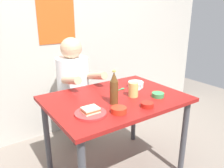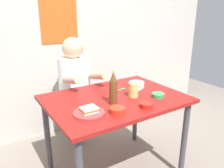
{
  "view_description": "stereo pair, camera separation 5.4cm",
  "coord_description": "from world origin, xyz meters",
  "views": [
    {
      "loc": [
        -0.98,
        -1.4,
        1.42
      ],
      "look_at": [
        0.0,
        0.05,
        0.84
      ],
      "focal_mm": 36.03,
      "sensor_mm": 36.0,
      "label": 1
    },
    {
      "loc": [
        -0.94,
        -1.43,
        1.42
      ],
      "look_at": [
        0.0,
        0.05,
        0.84
      ],
      "focal_mm": 36.03,
      "sensor_mm": 36.0,
      "label": 2
    }
  ],
  "objects": [
    {
      "name": "stool",
      "position": [
        -0.09,
        0.63,
        0.35
      ],
      "size": [
        0.34,
        0.34,
        0.45
      ],
      "color": "#4C4C51",
      "rests_on": "ground"
    },
    {
      "name": "beer_mug",
      "position": [
        0.13,
        -0.07,
        0.8
      ],
      "size": [
        0.13,
        0.08,
        0.12
      ],
      "color": "#D1BC66",
      "rests_on": "dining_table"
    },
    {
      "name": "plate_orange",
      "position": [
        -0.32,
        -0.16,
        0.75
      ],
      "size": [
        0.22,
        0.22,
        0.01
      ],
      "primitive_type": "cylinder",
      "color": "red",
      "rests_on": "dining_table"
    },
    {
      "name": "sandwich",
      "position": [
        -0.32,
        -0.16,
        0.77
      ],
      "size": [
        0.11,
        0.09,
        0.04
      ],
      "color": "beige",
      "rests_on": "plate_orange"
    },
    {
      "name": "spoon",
      "position": [
        0.14,
        0.12,
        0.75
      ],
      "size": [
        0.13,
        0.03,
        0.01
      ],
      "color": "#26A559",
      "rests_on": "dining_table"
    },
    {
      "name": "sambal_bowl_red",
      "position": [
        0.08,
        -0.29,
        0.76
      ],
      "size": [
        0.1,
        0.1,
        0.03
      ],
      "color": "#B21E14",
      "rests_on": "dining_table"
    },
    {
      "name": "sauce_bowl_chili",
      "position": [
        -0.15,
        -0.25,
        0.76
      ],
      "size": [
        0.11,
        0.11,
        0.04
      ],
      "color": "red",
      "rests_on": "dining_table"
    },
    {
      "name": "person_seated",
      "position": [
        -0.09,
        0.62,
        0.77
      ],
      "size": [
        0.33,
        0.56,
        0.72
      ],
      "color": "white",
      "rests_on": "stool"
    },
    {
      "name": "beer_bottle",
      "position": [
        -0.08,
        -0.1,
        0.86
      ],
      "size": [
        0.06,
        0.06,
        0.26
      ],
      "color": "#593819",
      "rests_on": "dining_table"
    },
    {
      "name": "dip_bowl_green",
      "position": [
        0.29,
        -0.19,
        0.76
      ],
      "size": [
        0.1,
        0.1,
        0.03
      ],
      "color": "#388C4C",
      "rests_on": "dining_table"
    },
    {
      "name": "dining_table",
      "position": [
        0.0,
        0.0,
        0.65
      ],
      "size": [
        1.1,
        0.8,
        0.74
      ],
      "color": "maroon",
      "rests_on": "ground"
    },
    {
      "name": "wall_back",
      "position": [
        -0.0,
        1.05,
        1.3
      ],
      "size": [
        4.4,
        0.09,
        2.6
      ],
      "color": "#ADA89E",
      "rests_on": "ground"
    },
    {
      "name": "rice_bowl_white",
      "position": [
        0.3,
        0.1,
        0.77
      ],
      "size": [
        0.14,
        0.14,
        0.05
      ],
      "color": "silver",
      "rests_on": "dining_table"
    }
  ]
}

